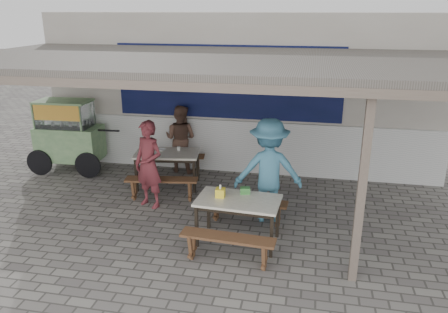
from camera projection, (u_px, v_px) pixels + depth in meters
name	position (u px, v px, depth m)	size (l,w,h in m)	color
ground	(204.00, 232.00, 7.38)	(60.00, 60.00, 0.00)	slate
back_wall	(240.00, 93.00, 10.14)	(9.00, 1.28, 3.50)	#BEB6AA
warung_roof	(216.00, 63.00, 7.33)	(9.00, 4.21, 2.81)	#57504A
table_left	(167.00, 156.00, 9.07)	(1.41, 0.95, 0.75)	silver
bench_left_street	(162.00, 184.00, 8.51)	(1.43, 0.49, 0.45)	brown
bench_left_wall	(173.00, 160.00, 9.85)	(1.43, 0.49, 0.45)	brown
table_right	(238.00, 204.00, 6.86)	(1.35, 0.84, 0.75)	silver
bench_right_street	(228.00, 243.00, 6.37)	(1.42, 0.37, 0.45)	brown
bench_right_wall	(247.00, 206.00, 7.57)	(1.42, 0.37, 0.45)	brown
vendor_cart	(68.00, 133.00, 9.89)	(2.06, 0.87, 1.65)	#88AA71
patron_street_side	(149.00, 165.00, 8.11)	(0.61, 0.40, 1.66)	maroon
patron_wall_side	(181.00, 139.00, 9.91)	(0.75, 0.58, 1.54)	brown
patron_right_table	(269.00, 170.00, 7.56)	(1.19, 0.68, 1.84)	teal
tissue_box	(220.00, 193.00, 6.90)	(0.14, 0.14, 0.14)	yellow
donation_box	(245.00, 191.00, 7.03)	(0.16, 0.11, 0.11)	#3B8038
condiment_jar	(179.00, 148.00, 9.17)	(0.07, 0.07, 0.08)	white
condiment_bowl	(162.00, 150.00, 9.14)	(0.17, 0.17, 0.04)	silver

